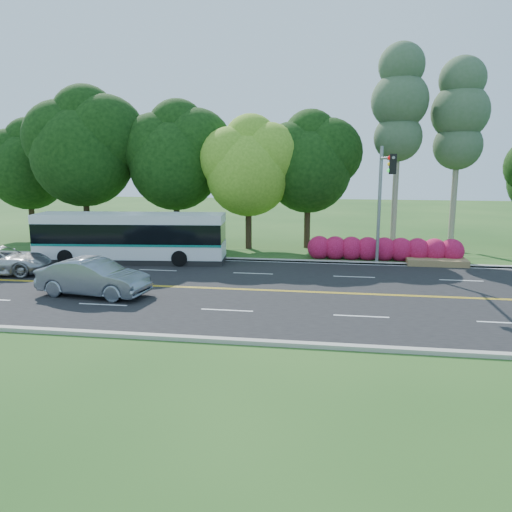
# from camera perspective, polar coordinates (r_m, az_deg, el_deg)

# --- Properties ---
(ground) EXTENTS (120.00, 120.00, 0.00)m
(ground) POSITION_cam_1_polar(r_m,az_deg,el_deg) (24.19, -0.46, -3.91)
(ground) COLOR #1D4517
(ground) RESTS_ON ground
(road) EXTENTS (60.00, 14.00, 0.02)m
(road) POSITION_cam_1_polar(r_m,az_deg,el_deg) (24.19, -0.46, -3.88)
(road) COLOR black
(road) RESTS_ON ground
(curb_north) EXTENTS (60.00, 0.30, 0.15)m
(curb_north) POSITION_cam_1_polar(r_m,az_deg,el_deg) (31.07, 1.62, -0.46)
(curb_north) COLOR #A7A497
(curb_north) RESTS_ON ground
(curb_south) EXTENTS (60.00, 0.30, 0.15)m
(curb_south) POSITION_cam_1_polar(r_m,az_deg,el_deg) (17.46, -4.22, -9.56)
(curb_south) COLOR #A7A497
(curb_south) RESTS_ON ground
(grass_verge) EXTENTS (60.00, 4.00, 0.10)m
(grass_verge) POSITION_cam_1_polar(r_m,az_deg,el_deg) (32.88, 2.02, 0.12)
(grass_verge) COLOR #1D4517
(grass_verge) RESTS_ON ground
(lane_markings) EXTENTS (57.60, 13.82, 0.00)m
(lane_markings) POSITION_cam_1_polar(r_m,az_deg,el_deg) (24.20, -0.68, -3.85)
(lane_markings) COLOR gold
(lane_markings) RESTS_ON road
(tree_row) EXTENTS (44.70, 9.10, 13.84)m
(tree_row) POSITION_cam_1_polar(r_m,az_deg,el_deg) (36.33, -5.59, 11.68)
(tree_row) COLOR black
(tree_row) RESTS_ON ground
(bougainvillea_hedge) EXTENTS (9.50, 2.25, 1.50)m
(bougainvillea_hedge) POSITION_cam_1_polar(r_m,az_deg,el_deg) (31.91, 14.76, 0.66)
(bougainvillea_hedge) COLOR maroon
(bougainvillea_hedge) RESTS_ON ground
(traffic_signal) EXTENTS (0.42, 6.10, 7.00)m
(traffic_signal) POSITION_cam_1_polar(r_m,az_deg,el_deg) (28.68, 14.33, 7.53)
(traffic_signal) COLOR gray
(traffic_signal) RESTS_ON ground
(transit_bus) EXTENTS (11.61, 3.60, 2.99)m
(transit_bus) POSITION_cam_1_polar(r_m,az_deg,el_deg) (31.44, -14.14, 1.99)
(transit_bus) COLOR white
(transit_bus) RESTS_ON road
(sedan) EXTENTS (5.37, 2.50, 1.70)m
(sedan) POSITION_cam_1_polar(r_m,az_deg,el_deg) (24.15, -18.09, -2.35)
(sedan) COLOR slate
(sedan) RESTS_ON road
(suv) EXTENTS (5.76, 3.51, 1.49)m
(suv) POSITION_cam_1_polar(r_m,az_deg,el_deg) (30.75, -27.22, -0.47)
(suv) COLOR #B1B4B6
(suv) RESTS_ON road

